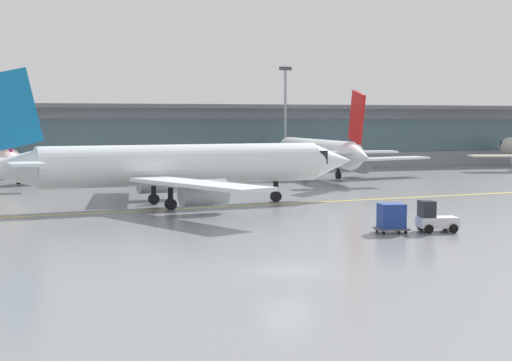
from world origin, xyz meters
TOP-DOWN VIEW (x-y plane):
  - ground_plane at (0.00, 0.00)m, footprint 400.00×400.00m
  - taxiway_centreline_stripe at (1.64, 28.38)m, footprint 109.30×13.08m
  - terminal_concourse at (0.00, 80.04)m, footprint 211.04×11.00m
  - gate_airplane_2 at (24.86, 56.79)m, footprint 30.12×32.40m
  - taxiing_regional_jet at (1.20, 30.32)m, footprint 34.90×32.24m
  - baggage_tug at (13.94, 9.71)m, footprint 2.79×1.96m
  - cargo_dolly_lead at (11.03, 10.18)m, footprint 2.33×1.91m
  - apron_light_mast_2 at (25.58, 71.01)m, footprint 1.80×0.36m

SIDE VIEW (x-z plane):
  - ground_plane at x=0.00m, z-range 0.00..0.00m
  - taxiway_centreline_stripe at x=1.64m, z-range 0.00..0.01m
  - baggage_tug at x=13.94m, z-range -0.16..1.94m
  - cargo_dolly_lead at x=11.03m, z-range 0.08..2.02m
  - gate_airplane_2 at x=24.86m, z-range -2.15..8.59m
  - taxiing_regional_jet at x=1.20m, z-range -2.31..9.24m
  - terminal_concourse at x=0.00m, z-range 0.12..9.72m
  - apron_light_mast_2 at x=25.58m, z-range 0.69..15.62m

